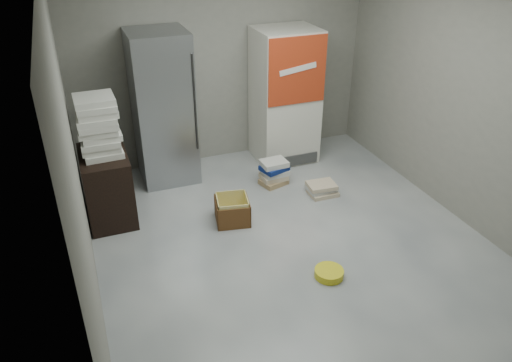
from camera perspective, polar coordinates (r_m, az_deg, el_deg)
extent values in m
plane|color=beige|center=(5.25, 4.96, -8.12)|extent=(5.00, 5.00, 0.00)
cube|color=gray|center=(6.75, -3.88, 13.85)|extent=(4.00, 0.04, 2.80)
cube|color=gray|center=(4.13, -20.09, 1.84)|extent=(0.04, 5.00, 2.80)
cube|color=gray|center=(5.69, 24.33, 8.38)|extent=(0.04, 5.00, 2.80)
cube|color=#A4A6AC|center=(6.35, -10.57, 8.14)|extent=(0.70, 0.70, 1.90)
cylinder|color=#333333|center=(6.03, -6.99, 8.80)|extent=(0.02, 0.02, 1.19)
cube|color=silver|center=(6.82, 3.31, 9.64)|extent=(0.80, 0.70, 1.80)
cube|color=#B63417|center=(6.38, 4.77, 12.43)|extent=(0.78, 0.02, 0.85)
cube|color=white|center=(6.35, 4.83, 12.62)|extent=(0.50, 0.01, 0.14)
cube|color=#3F3F3F|center=(6.84, 4.34, 2.34)|extent=(0.70, 0.02, 0.15)
cube|color=black|center=(5.83, -16.60, -0.57)|extent=(0.50, 0.80, 0.80)
cube|color=silver|center=(5.63, -17.09, 3.21)|extent=(0.42, 0.42, 0.06)
cube|color=silver|center=(5.62, -17.26, 3.89)|extent=(0.42, 0.42, 0.06)
cube|color=silver|center=(5.58, -17.38, 4.43)|extent=(0.41, 0.41, 0.06)
cube|color=silver|center=(5.57, -17.29, 5.13)|extent=(0.41, 0.41, 0.06)
cube|color=silver|center=(5.54, -17.65, 5.68)|extent=(0.41, 0.41, 0.06)
cube|color=silver|center=(5.50, -17.66, 6.25)|extent=(0.40, 0.40, 0.06)
cube|color=silver|center=(5.48, -17.80, 6.87)|extent=(0.41, 0.41, 0.06)
cube|color=silver|center=(5.47, -17.67, 7.59)|extent=(0.41, 0.41, 0.06)
cube|color=silver|center=(5.44, -17.82, 8.19)|extent=(0.41, 0.41, 0.06)
cube|color=silver|center=(5.43, -18.05, 8.85)|extent=(0.41, 0.41, 0.06)
cube|color=#A4855B|center=(6.44, 2.01, -0.07)|extent=(0.38, 0.33, 0.07)
cube|color=beige|center=(6.42, 2.03, 0.52)|extent=(0.33, 0.27, 0.06)
cube|color=silver|center=(6.39, 2.22, 1.07)|extent=(0.34, 0.28, 0.07)
cube|color=navy|center=(6.35, 2.10, 1.50)|extent=(0.38, 0.33, 0.06)
cube|color=silver|center=(6.33, 2.07, 2.04)|extent=(0.33, 0.27, 0.07)
cube|color=beige|center=(6.26, 7.64, -1.33)|extent=(0.34, 0.27, 0.05)
cube|color=silver|center=(6.25, 7.46, -0.79)|extent=(0.34, 0.27, 0.06)
cube|color=beige|center=(6.21, 7.49, -0.48)|extent=(0.36, 0.29, 0.05)
cube|color=yellow|center=(5.72, -2.69, -4.50)|extent=(0.41, 0.41, 0.01)
cube|color=brown|center=(5.81, -2.96, -2.48)|extent=(0.37, 0.08, 0.27)
cube|color=brown|center=(5.50, -2.46, -4.42)|extent=(0.37, 0.08, 0.27)
cube|color=brown|center=(5.64, -4.55, -3.59)|extent=(0.08, 0.37, 0.27)
cube|color=brown|center=(5.67, -0.90, -3.25)|extent=(0.08, 0.37, 0.27)
cube|color=yellow|center=(5.78, -2.94, -2.40)|extent=(0.34, 0.07, 0.30)
cube|color=yellow|center=(5.51, -2.49, -4.18)|extent=(0.34, 0.07, 0.30)
cube|color=yellow|center=(5.63, -4.39, -3.42)|extent=(0.07, 0.34, 0.30)
cube|color=yellow|center=(5.66, -1.06, -3.11)|extent=(0.07, 0.34, 0.30)
cylinder|color=yellow|center=(4.97, 8.34, -10.37)|extent=(0.37, 0.37, 0.08)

